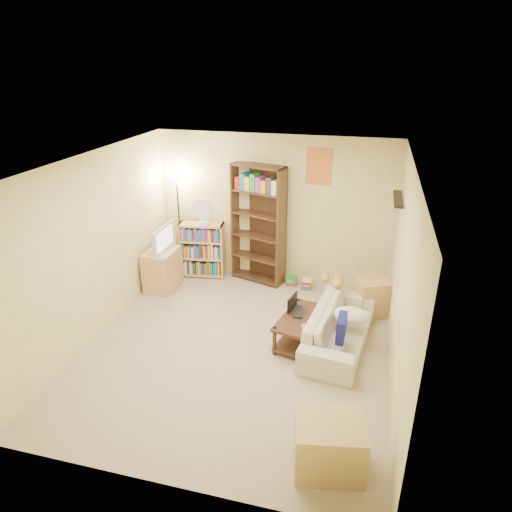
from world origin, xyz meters
name	(u,v)px	position (x,y,z in m)	size (l,w,h in m)	color
room	(235,235)	(0.00, 0.01, 1.62)	(4.50, 4.54, 2.52)	tan
sofa	(340,327)	(1.33, 0.42, 0.26)	(0.93, 1.87, 0.52)	beige
navy_pillow	(341,328)	(1.36, 0.03, 0.50)	(0.35, 0.10, 0.31)	navy
cream_blanket	(351,315)	(1.46, 0.45, 0.45)	(0.48, 0.35, 0.21)	silver
tabby_cat	(336,281)	(1.19, 1.14, 0.60)	(0.42, 0.19, 0.14)	gold
coffee_table	(302,327)	(0.83, 0.31, 0.26)	(0.70, 1.02, 0.41)	#452C1A
laptop	(301,312)	(0.80, 0.42, 0.43)	(0.26, 0.36, 0.03)	black
laptop_screen	(292,302)	(0.67, 0.45, 0.54)	(0.01, 0.31, 0.21)	white
mug	(305,328)	(0.91, -0.02, 0.46)	(0.13, 0.13, 0.09)	white
tv_remote	(317,308)	(1.00, 0.59, 0.42)	(0.05, 0.16, 0.02)	black
tv_stand	(163,269)	(-1.70, 1.36, 0.34)	(0.46, 0.64, 0.68)	#D7B469
television	(160,239)	(-1.70, 1.36, 0.90)	(0.12, 0.74, 0.43)	black
tall_bookshelf	(258,222)	(-0.22, 2.05, 1.07)	(0.97, 0.56, 2.03)	#492F1C
short_bookshelf	(202,250)	(-1.22, 1.98, 0.49)	(0.80, 0.41, 0.98)	tan
desk_fan	(202,212)	(-1.16, 1.93, 1.22)	(0.35, 0.20, 0.45)	white
floor_lamp	(178,198)	(-1.65, 2.05, 1.39)	(0.30, 0.30, 1.74)	black
side_table	(371,295)	(1.72, 1.40, 0.28)	(0.50, 0.50, 0.57)	tan
end_cabinet	(329,445)	(1.41, -1.67, 0.27)	(0.64, 0.53, 0.53)	#DBBC6B
book_stacks	(300,283)	(0.54, 1.95, 0.09)	(0.45, 0.23, 0.19)	red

